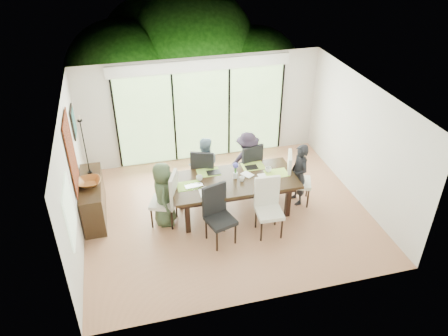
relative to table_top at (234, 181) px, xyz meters
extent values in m
cube|color=#92563A|center=(-0.15, -0.02, -0.80)|extent=(6.00, 5.00, 0.01)
cube|color=white|center=(-0.15, -0.02, 1.91)|extent=(6.00, 5.00, 0.01)
cube|color=silver|center=(-0.15, 2.49, 0.55)|extent=(6.00, 0.02, 2.70)
cube|color=silver|center=(-0.15, -2.53, 0.55)|extent=(6.00, 0.02, 2.70)
cube|color=beige|center=(-3.16, -0.02, 0.55)|extent=(0.02, 5.00, 2.70)
cube|color=silver|center=(2.86, -0.02, 0.55)|extent=(0.02, 5.00, 2.70)
cube|color=#598C3F|center=(-0.15, 2.45, 0.40)|extent=(4.20, 0.02, 2.30)
cube|color=white|center=(-0.15, 2.44, 1.70)|extent=(4.40, 0.06, 0.28)
cube|color=black|center=(-2.25, 2.44, 0.40)|extent=(0.05, 0.04, 2.30)
cube|color=black|center=(-0.85, 2.44, 0.40)|extent=(0.05, 0.04, 2.30)
cube|color=black|center=(0.55, 2.44, 0.40)|extent=(0.05, 0.04, 2.30)
cube|color=black|center=(1.95, 2.44, 0.40)|extent=(0.05, 0.04, 2.30)
cube|color=#8CAD7F|center=(-3.12, -1.22, 0.70)|extent=(0.02, 0.90, 1.00)
cube|color=#503A22|center=(-0.15, 3.38, -0.85)|extent=(6.00, 1.80, 0.10)
cube|color=brown|center=(-0.15, 4.18, -0.25)|extent=(6.00, 0.08, 0.06)
sphere|color=#14380F|center=(-1.95, 5.18, 0.64)|extent=(3.20, 3.20, 3.20)
sphere|color=#14380F|center=(0.25, 5.78, 1.00)|extent=(4.00, 4.00, 4.00)
sphere|color=#14380F|center=(2.05, 4.98, 0.46)|extent=(2.80, 2.80, 2.80)
sphere|color=#14380F|center=(-0.75, 6.48, 0.82)|extent=(3.60, 3.60, 3.60)
cube|color=black|center=(0.00, 0.00, 0.00)|extent=(2.66, 1.22, 0.07)
cube|color=black|center=(0.00, 0.00, -0.10)|extent=(2.43, 1.00, 0.11)
cube|color=black|center=(-1.08, -0.43, -0.41)|extent=(0.10, 0.10, 0.76)
cube|color=black|center=(1.08, -0.43, -0.41)|extent=(0.10, 0.10, 0.76)
cube|color=black|center=(-1.08, 0.43, -0.41)|extent=(0.10, 0.10, 0.76)
cube|color=black|center=(1.08, 0.43, -0.41)|extent=(0.10, 0.10, 0.76)
imported|color=#3C4E34|center=(-1.48, 0.00, -0.08)|extent=(0.51, 0.72, 1.43)
imported|color=black|center=(1.48, 0.00, -0.08)|extent=(0.48, 0.71, 1.43)
imported|color=#7493A8|center=(-0.45, 0.83, -0.08)|extent=(0.70, 0.48, 1.43)
imported|color=#241B29|center=(0.55, 0.83, -0.08)|extent=(0.70, 0.47, 1.43)
cube|color=#83B13F|center=(-0.95, 0.00, 0.04)|extent=(0.49, 0.35, 0.01)
cube|color=#9CC446|center=(0.95, 0.00, 0.04)|extent=(0.49, 0.35, 0.01)
cube|color=#89B741|center=(-0.45, 0.40, 0.04)|extent=(0.49, 0.35, 0.01)
cube|color=#97BC43|center=(0.55, 0.40, 0.04)|extent=(0.49, 0.35, 0.01)
cube|color=white|center=(-0.55, -0.30, 0.04)|extent=(0.49, 0.35, 0.01)
cube|color=black|center=(-0.35, 0.35, 0.05)|extent=(0.29, 0.20, 0.01)
cube|color=black|center=(0.50, 0.35, 0.05)|extent=(0.27, 0.19, 0.01)
cube|color=white|center=(0.70, -0.05, 0.04)|extent=(0.33, 0.24, 0.00)
cube|color=white|center=(-0.55, -0.30, 0.05)|extent=(0.29, 0.29, 0.03)
cube|color=orange|center=(-0.55, -0.30, 0.07)|extent=(0.22, 0.22, 0.02)
cylinder|color=silver|center=(0.05, 0.05, 0.10)|extent=(0.09, 0.09, 0.13)
cylinder|color=#337226|center=(0.05, 0.05, 0.23)|extent=(0.04, 0.04, 0.18)
sphere|color=#504EC3|center=(0.05, 0.05, 0.34)|extent=(0.12, 0.12, 0.12)
imported|color=silver|center=(-0.85, -0.10, 0.05)|extent=(0.39, 0.28, 0.03)
imported|color=white|center=(-0.70, 0.15, 0.09)|extent=(0.16, 0.16, 0.11)
imported|color=white|center=(0.15, -0.10, 0.08)|extent=(0.15, 0.15, 0.10)
imported|color=white|center=(0.80, 0.10, 0.09)|extent=(0.15, 0.15, 0.11)
imported|color=white|center=(0.25, 0.05, 0.04)|extent=(0.28, 0.31, 0.02)
cube|color=black|center=(-2.91, 0.59, -0.36)|extent=(0.44, 1.55, 0.87)
imported|color=brown|center=(-2.91, 0.49, 0.13)|extent=(0.46, 0.46, 0.11)
cylinder|color=black|center=(-2.91, 0.94, 0.09)|extent=(0.10, 0.10, 0.04)
cylinder|color=black|center=(-2.91, 0.94, 0.70)|extent=(0.02, 0.02, 1.21)
cylinder|color=black|center=(-2.91, 0.94, 1.31)|extent=(0.10, 0.10, 0.03)
cylinder|color=silver|center=(-2.91, 0.94, 1.36)|extent=(0.03, 0.03, 0.10)
cube|color=maroon|center=(-3.12, 0.38, 0.90)|extent=(0.02, 1.00, 1.50)
cube|color=black|center=(-3.12, 1.68, 0.95)|extent=(0.03, 0.55, 0.65)
cube|color=#184D49|center=(-3.10, 1.68, 0.95)|extent=(0.01, 0.45, 0.55)
camera|label=1|loc=(-2.09, -7.32, 5.06)|focal=35.00mm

